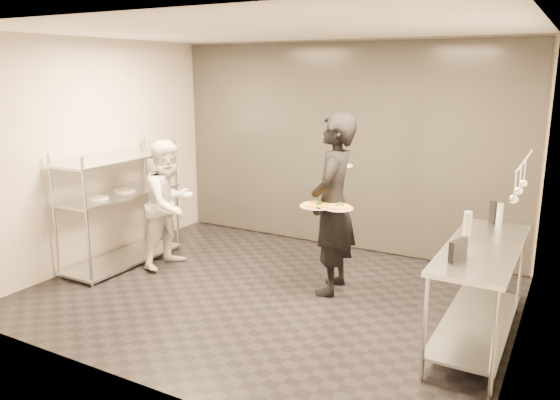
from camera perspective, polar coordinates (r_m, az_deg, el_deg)
The scene contains 13 objects.
room_shell at distance 6.71m, azimuth 3.78°, elevation 4.74°, with size 5.00×4.00×2.80m.
pass_rack at distance 7.13m, azimuth -16.40°, elevation -0.45°, with size 0.60×1.60×1.50m.
prep_counter at distance 5.19m, azimuth 20.17°, elevation -7.60°, with size 0.60×1.80×0.92m.
utensil_rail at distance 4.92m, azimuth 23.87°, elevation 2.11°, with size 0.07×1.20×0.31m.
waiter at distance 5.93m, azimuth 5.56°, elevation -0.53°, with size 0.72×0.47×1.98m, color black.
chef at distance 6.89m, azimuth -11.49°, elevation -0.42°, with size 0.77×0.60×1.59m, color silver.
pizza_plate_near at distance 5.74m, azimuth 3.80°, elevation -0.54°, with size 0.34×0.34×0.05m.
pizza_plate_far at distance 5.68m, azimuth 6.11°, elevation -0.75°, with size 0.31×0.31×0.05m.
salad_plate at distance 6.13m, azimuth 6.38°, elevation 3.78°, with size 0.27×0.27×0.07m.
pos_monitor at distance 4.64m, azimuth 18.12°, elevation -4.95°, with size 0.05×0.24×0.17m, color black.
bottle_green at distance 5.19m, azimuth 18.98°, elevation -2.55°, with size 0.07×0.07×0.26m, color gray.
bottle_clear at distance 5.83m, azimuth 21.97°, elevation -1.34°, with size 0.06×0.06×0.21m, color gray.
bottle_dark at distance 5.83m, azimuth 21.33°, elevation -1.17°, with size 0.07×0.07×0.23m, color black.
Camera 1 is at (2.83, -4.82, 2.42)m, focal length 35.00 mm.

